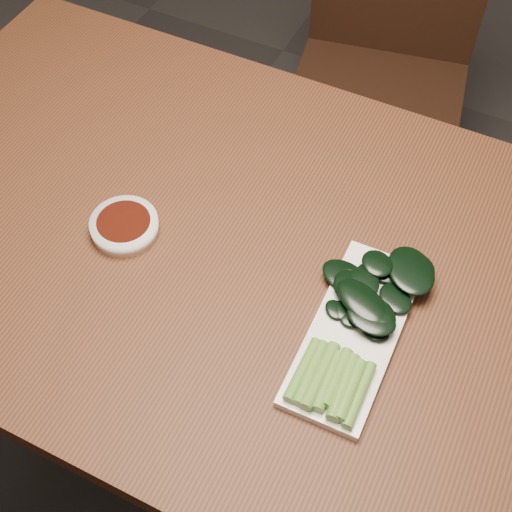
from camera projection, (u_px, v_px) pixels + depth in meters
The scene contains 6 objects.
ground at pixel (259, 439), 1.69m from camera, with size 6.00×6.00×0.00m, color #2B2828.
table at pixel (260, 279), 1.14m from camera, with size 1.40×0.80×0.75m.
chair_far at pixel (383, 64), 1.75m from camera, with size 0.49×0.49×0.89m.
sauce_bowl at pixel (125, 226), 1.10m from camera, with size 0.11×0.11×0.03m.
serving_plate at pixel (354, 333), 1.00m from camera, with size 0.12×0.29×0.01m.
gai_lan at pixel (365, 316), 0.99m from camera, with size 0.18×0.31×0.03m.
Camera 1 is at (0.28, -0.58, 1.63)m, focal length 50.00 mm.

